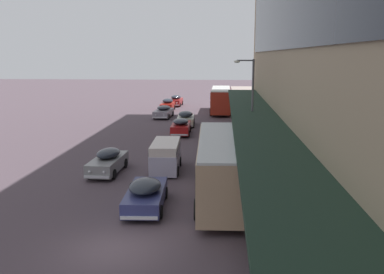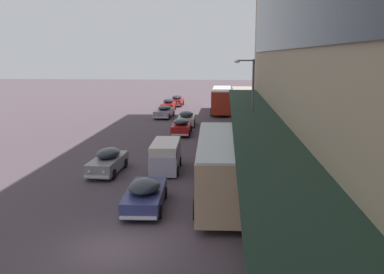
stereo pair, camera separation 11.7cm
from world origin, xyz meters
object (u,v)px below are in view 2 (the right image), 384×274
at_px(sedan_second_near, 164,112).
at_px(street_lamp, 250,101).
at_px(sedan_second_mid, 177,101).
at_px(sedan_oncoming_rear, 168,105).
at_px(sedan_far_back, 181,127).
at_px(sedan_oncoming_front, 108,161).
at_px(fire_hydrant, 271,207).
at_px(pedestrian_at_kerb, 297,191).
at_px(transit_bus_kerbside_front, 222,99).
at_px(sedan_lead_near, 186,119).
at_px(transit_bus_kerbside_rear, 221,164).
at_px(vw_van, 166,154).
at_px(sedan_trailing_mid, 145,194).

bearing_deg(sedan_second_near, street_lamp, -65.61).
xyz_separation_m(sedan_second_mid, sedan_oncoming_rear, (-0.51, -5.78, 0.02)).
bearing_deg(sedan_far_back, sedan_oncoming_front, -103.59).
bearing_deg(street_lamp, sedan_oncoming_rear, 109.52).
bearing_deg(fire_hydrant, pedestrian_at_kerb, 17.06).
height_order(transit_bus_kerbside_front, sedan_second_near, transit_bus_kerbside_front).
xyz_separation_m(sedan_far_back, sedan_lead_near, (0.00, 5.26, 0.01)).
distance_m(sedan_lead_near, sedan_oncoming_rear, 13.46).
xyz_separation_m(transit_bus_kerbside_rear, sedan_lead_near, (-4.02, 23.72, -1.07)).
relative_size(vw_van, street_lamp, 0.64).
relative_size(sedan_oncoming_rear, street_lamp, 0.61).
bearing_deg(street_lamp, sedan_second_near, 114.39).
distance_m(sedan_oncoming_front, sedan_lead_near, 19.65).
xyz_separation_m(sedan_trailing_mid, pedestrian_at_kerb, (7.47, -0.37, 0.43)).
distance_m(transit_bus_kerbside_rear, street_lamp, 9.74).
xyz_separation_m(sedan_oncoming_front, sedan_far_back, (3.41, 14.10, 0.01)).
distance_m(sedan_oncoming_front, sedan_trailing_mid, 7.35).
xyz_separation_m(sedan_oncoming_front, sedan_lead_near, (3.41, 19.35, 0.02)).
bearing_deg(transit_bus_kerbside_rear, sedan_lead_near, 99.61).
height_order(sedan_second_mid, vw_van, vw_van).
xyz_separation_m(sedan_oncoming_front, sedan_trailing_mid, (3.66, -6.38, -0.03)).
bearing_deg(sedan_oncoming_front, pedestrian_at_kerb, -31.24).
xyz_separation_m(sedan_oncoming_front, sedan_oncoming_rear, (-0.26, 32.30, 0.04)).
height_order(sedan_second_mid, sedan_trailing_mid, sedan_second_mid).
xyz_separation_m(sedan_oncoming_front, street_lamp, (9.47, 4.84, 3.54)).
relative_size(transit_bus_kerbside_front, transit_bus_kerbside_rear, 0.96).
bearing_deg(sedan_second_near, transit_bus_kerbside_front, 36.35).
distance_m(sedan_far_back, sedan_lead_near, 5.26).
xyz_separation_m(transit_bus_kerbside_front, sedan_lead_near, (-3.75, -11.25, -1.08)).
relative_size(pedestrian_at_kerb, street_lamp, 0.26).
bearing_deg(pedestrian_at_kerb, transit_bus_kerbside_rear, 147.22).
xyz_separation_m(sedan_second_near, sedan_oncoming_front, (-0.13, -25.43, 0.04)).
bearing_deg(sedan_second_mid, sedan_far_back, -82.51).
height_order(sedan_oncoming_rear, vw_van, vw_van).
xyz_separation_m(sedan_second_mid, street_lamp, (9.22, -33.24, 3.52)).
xyz_separation_m(transit_bus_kerbside_rear, street_lamp, (2.04, 9.21, 2.44)).
bearing_deg(transit_bus_kerbside_rear, street_lamp, 77.49).
distance_m(transit_bus_kerbside_front, fire_hydrant, 37.87).
distance_m(transit_bus_kerbside_rear, sedan_lead_near, 24.08).
bearing_deg(street_lamp, sedan_trailing_mid, -117.38).
distance_m(sedan_second_near, fire_hydrant, 34.00).
bearing_deg(vw_van, sedan_lead_near, 90.94).
bearing_deg(sedan_second_near, vw_van, -81.70).
distance_m(sedan_oncoming_rear, vw_van, 31.64).
height_order(sedan_oncoming_front, sedan_trailing_mid, sedan_oncoming_front).
bearing_deg(transit_bus_kerbside_front, sedan_second_near, -143.65).
xyz_separation_m(transit_bus_kerbside_rear, sedan_oncoming_front, (-7.43, 4.37, -1.10)).
relative_size(sedan_trailing_mid, street_lamp, 0.68).
bearing_deg(sedan_trailing_mid, transit_bus_kerbside_front, 84.60).
height_order(sedan_lead_near, vw_van, vw_van).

